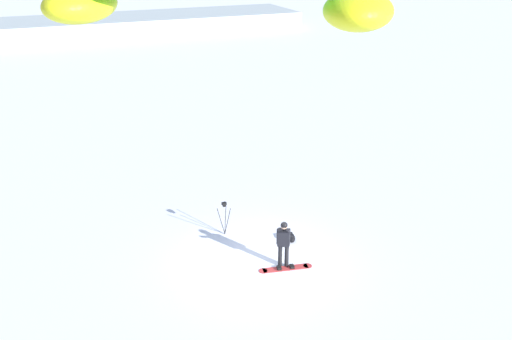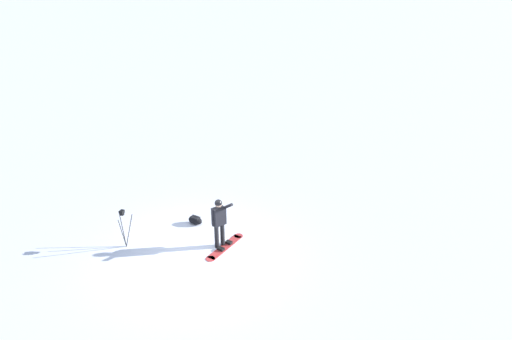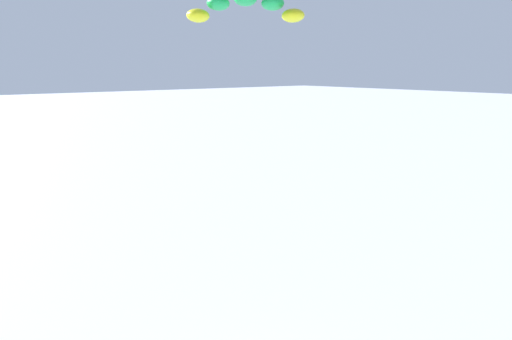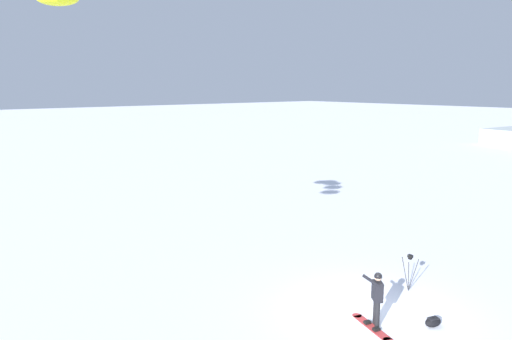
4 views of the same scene
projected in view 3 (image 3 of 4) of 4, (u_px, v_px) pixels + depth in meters
The scene contains 1 object.
traction_kite at pixel (245, 8), 14.06m from camera, with size 3.54×4.00×0.98m.
Camera 3 is at (3.96, -3.93, 7.73)m, focal length 28.39 mm.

